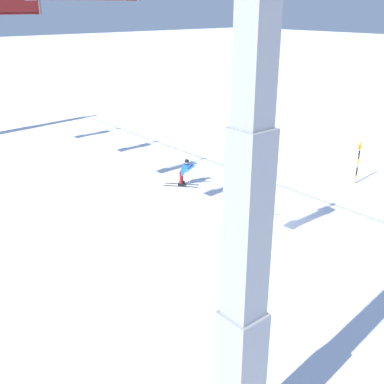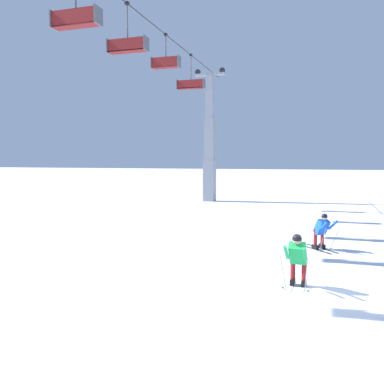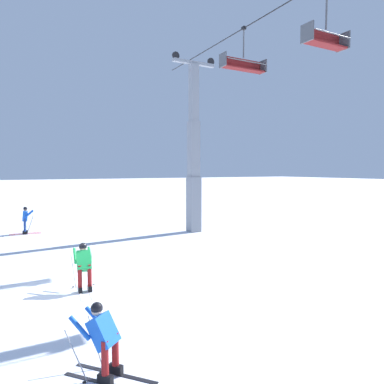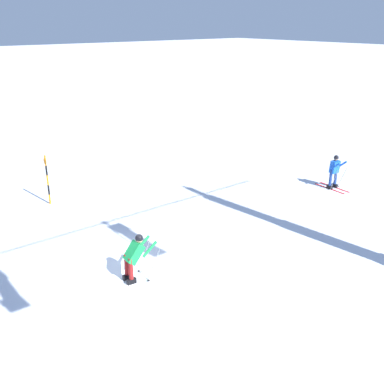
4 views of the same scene
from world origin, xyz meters
name	(u,v)px [view 1 (image 1 of 4)]	position (x,y,z in m)	size (l,w,h in m)	color
ground_plane	(265,219)	(0.00, 0.00, 0.00)	(260.00, 260.00, 0.00)	white
skier_carving_main	(248,202)	(0.35, 0.73, 0.86)	(1.76, 0.74, 1.64)	white
lift_tower_near	(246,258)	(-7.13, 8.79, 4.48)	(0.70, 2.83, 10.64)	gray
chairlift_seat_second	(6,2)	(2.57, 8.79, 8.53)	(0.61, 1.89, 2.37)	black
trail_marker_pole	(358,161)	(-0.04, -6.78, 1.16)	(0.07, 0.28, 2.16)	orange
skier_distant_downhill	(184,171)	(5.29, 0.11, 0.78)	(1.60, 1.47, 1.51)	black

